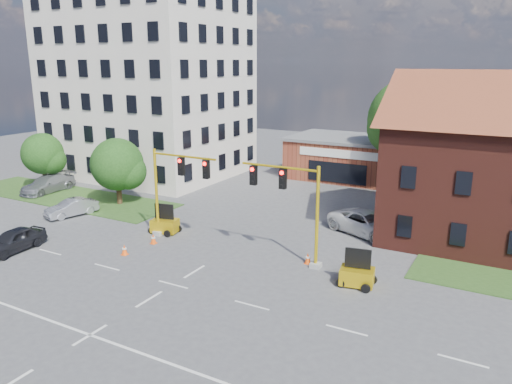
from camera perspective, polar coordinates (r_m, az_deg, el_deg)
ground at (r=28.42m, az=-9.45°, el=-10.39°), size 120.00×120.00×0.00m
grass_verge_nw at (r=48.56m, az=-20.80°, el=-0.46°), size 22.00×6.00×0.08m
lane_markings at (r=26.39m, az=-13.57°, el=-12.67°), size 60.00×36.00×0.01m
office_block at (r=55.43m, az=-12.26°, el=12.70°), size 18.40×15.40×20.60m
brick_shop at (r=53.44m, az=10.74°, el=3.91°), size 12.40×8.40×4.30m
tree_large at (r=48.29m, az=17.70°, el=7.45°), size 8.18×7.79×10.60m
tree_nw_front at (r=43.72m, az=-15.30°, el=2.85°), size 4.67×4.45×5.74m
tree_nw_rear at (r=51.44m, az=-22.99°, el=3.88°), size 4.10×3.90×5.42m
signal_mast_west at (r=34.14m, az=-9.27°, el=0.90°), size 5.30×0.60×6.20m
signal_mast_east at (r=29.69m, az=4.11°, el=-1.03°), size 5.30×0.60×6.20m
trailer_west at (r=36.37m, az=-10.38°, el=-3.65°), size 2.05×1.60×2.07m
trailer_east at (r=28.21m, az=11.48°, el=-9.25°), size 2.00×1.51×2.06m
cone_a at (r=33.02m, az=-14.81°, el=-6.40°), size 0.40×0.40×0.70m
cone_b at (r=34.54m, az=-11.65°, el=-5.26°), size 0.40×0.40×0.70m
cone_c at (r=30.77m, az=5.94°, el=-7.55°), size 0.40×0.40×0.70m
cone_d at (r=30.25m, az=10.88°, el=-8.16°), size 0.40×0.40×0.70m
pickup_white at (r=36.26m, az=12.69°, el=-3.52°), size 6.62×4.96×1.67m
sedan_dark at (r=36.02m, az=-25.96°, el=-4.99°), size 2.01×4.41×1.47m
sedan_silver_front at (r=42.29m, az=-20.34°, el=-1.70°), size 2.51×4.32×1.35m
sedan_silver_rear at (r=50.70m, az=-22.70°, el=0.85°), size 2.43×5.57×1.59m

